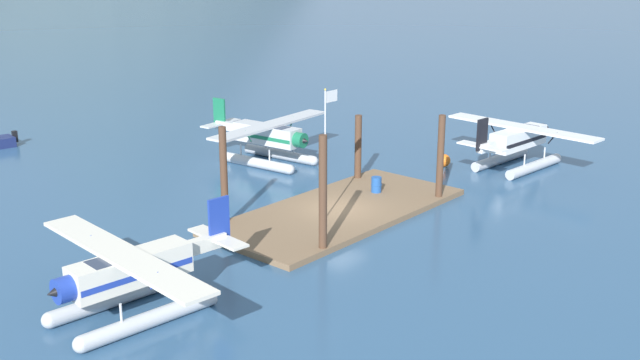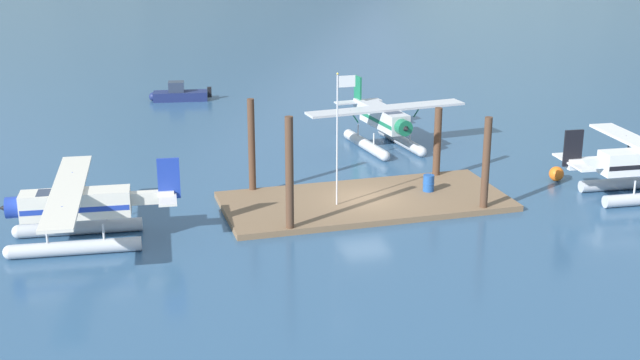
# 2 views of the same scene
# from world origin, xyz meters

# --- Properties ---
(ground_plane) EXTENTS (1200.00, 1200.00, 0.00)m
(ground_plane) POSITION_xyz_m (0.00, 0.00, 0.00)
(ground_plane) COLOR #2D5175
(dock_platform) EXTENTS (14.57, 6.50, 0.30)m
(dock_platform) POSITION_xyz_m (0.00, 0.00, 0.15)
(dock_platform) COLOR brown
(dock_platform) RESTS_ON ground
(piling_near_left) EXTENTS (0.38, 0.38, 5.64)m
(piling_near_left) POSITION_xyz_m (-4.72, -2.96, 2.82)
(piling_near_left) COLOR #4C3323
(piling_near_left) RESTS_ON ground
(piling_near_right) EXTENTS (0.38, 0.38, 4.91)m
(piling_near_right) POSITION_xyz_m (5.28, -2.83, 2.46)
(piling_near_right) COLOR #4C3323
(piling_near_right) RESTS_ON ground
(piling_far_left) EXTENTS (0.37, 0.37, 5.19)m
(piling_far_left) POSITION_xyz_m (-5.24, 3.12, 2.59)
(piling_far_left) COLOR #4C3323
(piling_far_left) RESTS_ON ground
(piling_far_right) EXTENTS (0.41, 0.41, 4.12)m
(piling_far_right) POSITION_xyz_m (5.16, 2.83, 2.06)
(piling_far_right) COLOR #4C3323
(piling_far_right) RESTS_ON ground
(flagpole) EXTENTS (0.95, 0.10, 6.71)m
(flagpole) POSITION_xyz_m (-1.55, -0.46, 4.43)
(flagpole) COLOR silver
(flagpole) RESTS_ON dock_platform
(fuel_drum) EXTENTS (0.62, 0.62, 0.88)m
(fuel_drum) POSITION_xyz_m (3.61, 0.26, 0.74)
(fuel_drum) COLOR #1E4C99
(fuel_drum) RESTS_ON dock_platform
(mooring_buoy) EXTENTS (0.82, 0.82, 0.82)m
(mooring_buoy) POSITION_xyz_m (11.53, 0.79, 0.41)
(mooring_buoy) COLOR orange
(mooring_buoy) RESTS_ON ground
(seaplane_white_stbd_aft) EXTENTS (7.97, 10.47, 3.84)m
(seaplane_white_stbd_aft) POSITION_xyz_m (14.44, -2.84, 1.58)
(seaplane_white_stbd_aft) COLOR #B7BABF
(seaplane_white_stbd_aft) RESTS_ON ground
(seaplane_cream_port_aft) EXTENTS (7.96, 10.49, 3.84)m
(seaplane_cream_port_aft) POSITION_xyz_m (-14.28, -1.58, 1.58)
(seaplane_cream_port_aft) COLOR #B7BABF
(seaplane_cream_port_aft) RESTS_ON ground
(seaplane_silver_bow_right) EXTENTS (10.49, 7.96, 3.84)m
(seaplane_silver_bow_right) POSITION_xyz_m (4.64, 9.93, 1.58)
(seaplane_silver_bow_right) COLOR #B7BABF
(seaplane_silver_bow_right) RESTS_ON ground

